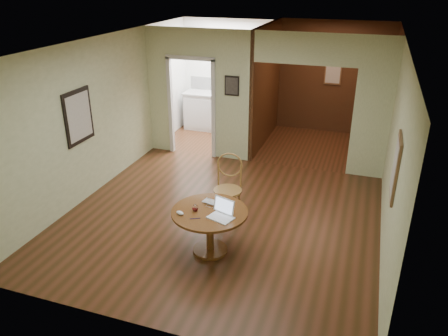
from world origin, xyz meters
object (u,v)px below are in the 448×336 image
(chair, at_px, (228,183))
(closed_laptop, at_px, (212,205))
(open_laptop, at_px, (222,212))
(dining_table, at_px, (210,222))

(chair, bearing_deg, closed_laptop, -93.54)
(open_laptop, xyz_separation_m, closed_laptop, (-0.23, 0.23, -0.05))
(chair, distance_m, open_laptop, 1.18)
(dining_table, bearing_deg, closed_laptop, 95.63)
(dining_table, bearing_deg, open_laptop, -20.00)
(chair, xyz_separation_m, closed_laptop, (0.06, -0.91, 0.08))
(dining_table, distance_m, closed_laptop, 0.24)
(closed_laptop, bearing_deg, dining_table, -73.74)
(open_laptop, bearing_deg, dining_table, 178.76)
(dining_table, xyz_separation_m, open_laptop, (0.21, -0.08, 0.24))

